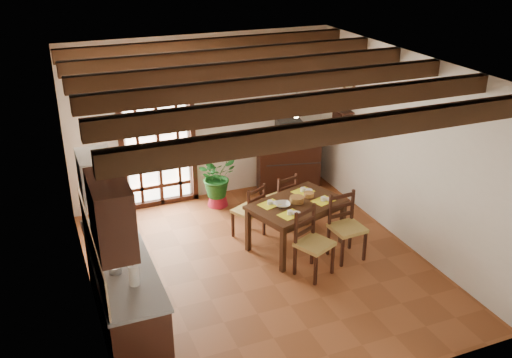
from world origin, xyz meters
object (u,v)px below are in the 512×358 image
chair_far_right (281,208)px  potted_plant (217,174)px  chair_near_right (346,238)px  pendant_lamp (296,109)px  sideboard (288,164)px  dining_table (297,208)px  kitchen_counter (124,292)px  chair_near_left (313,255)px  chair_far_left (249,220)px  crt_tv (289,130)px

chair_far_right → potted_plant: 1.25m
chair_near_right → pendant_lamp: size_ratio=1.13×
sideboard → pendant_lamp: pendant_lamp is taller
dining_table → kitchen_counter: bearing=-179.5°
chair_near_right → chair_near_left: bearing=-165.3°
chair_near_right → pendant_lamp: bearing=126.1°
chair_far_right → potted_plant: (-0.73, 0.97, 0.30)m
chair_far_left → dining_table: bearing=107.6°
chair_near_right → chair_far_right: (-0.43, 1.28, -0.03)m
dining_table → pendant_lamp: bearing=71.6°
chair_far_right → crt_tv: crt_tv is taller
crt_tv → pendant_lamp: bearing=-101.7°
kitchen_counter → chair_far_right: 3.21m
dining_table → chair_near_left: (-0.10, -0.74, -0.33)m
chair_far_left → crt_tv: (1.29, 1.38, 0.84)m
chair_far_left → crt_tv: size_ratio=1.80×
dining_table → chair_near_left: 0.82m
chair_far_right → potted_plant: size_ratio=0.46×
chair_near_right → crt_tv: 2.59m
chair_near_left → chair_near_right: 0.67m
chair_far_left → chair_near_left: bearing=81.5°
kitchen_counter → crt_tv: bearing=39.6°
sideboard → chair_near_left: bearing=-95.1°
chair_near_left → sideboard: 2.80m
chair_near_left → potted_plant: 2.53m
chair_near_right → kitchen_counter: bearing=-177.1°
dining_table → chair_far_left: size_ratio=1.75×
chair_near_left → potted_plant: potted_plant is taller
chair_near_right → dining_table: bearing=131.0°
kitchen_counter → potted_plant: size_ratio=1.20×
sideboard → chair_far_left: bearing=-120.1°
dining_table → chair_near_right: (0.53, -0.53, -0.33)m
chair_far_left → pendant_lamp: pendant_lamp is taller
sideboard → crt_tv: crt_tv is taller
sideboard → pendant_lamp: size_ratio=1.28×
pendant_lamp → chair_near_left: bearing=-96.9°
crt_tv → chair_far_right: bearing=-108.5°
dining_table → chair_far_right: bearing=64.0°
sideboard → potted_plant: size_ratio=0.58×
kitchen_counter → chair_near_right: 3.20m
crt_tv → dining_table: bearing=-100.6°
chair_near_right → potted_plant: potted_plant is taller
chair_near_right → chair_far_right: 1.35m
chair_near_left → chair_far_right: 1.50m
chair_far_left → kitchen_counter: bearing=7.5°
crt_tv → sideboard: bearing=101.2°
kitchen_counter → chair_far_left: bearing=34.2°
dining_table → chair_near_right: chair_near_right is taller
chair_far_right → crt_tv: size_ratio=1.78×
kitchen_counter → chair_near_right: (3.18, 0.37, -0.18)m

